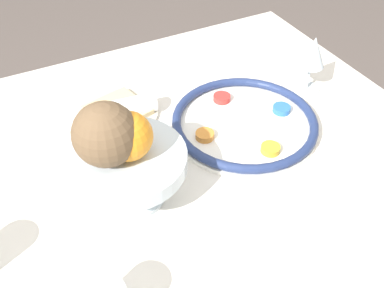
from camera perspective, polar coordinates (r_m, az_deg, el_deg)
The scene contains 10 objects.
dining_table at distance 1.22m, azimuth -1.07°, elevation -13.98°, with size 1.11×0.94×0.73m.
seder_plate at distance 1.01m, azimuth 6.67°, elevation 2.75°, with size 0.32×0.32×0.03m.
wine_glass at distance 1.11m, azimuth 15.09°, elevation 10.95°, with size 0.07×0.07×0.14m.
fruit_stand at distance 0.82m, azimuth -8.25°, elevation -2.56°, with size 0.22×0.22×0.11m.
orange_fruit at distance 0.77m, azimuth -8.17°, elevation 0.99°, with size 0.09×0.09×0.09m.
coconut at distance 0.76m, azimuth -10.93°, elevation 1.21°, with size 0.11×0.11×0.11m.
bread_plate at distance 1.05m, azimuth -9.39°, elevation 4.04°, with size 0.19×0.19×0.02m.
napkin_roll at distance 1.04m, azimuth -8.40°, elevation 4.54°, with size 0.14×0.06×0.05m.
fork_left at distance 0.90m, azimuth 17.20°, elevation -6.24°, with size 0.05×0.16×0.01m.
fork_right at distance 0.88m, azimuth 15.73°, elevation -6.96°, with size 0.05×0.16×0.01m.
Camera 1 is at (0.29, 0.62, 1.38)m, focal length 42.00 mm.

